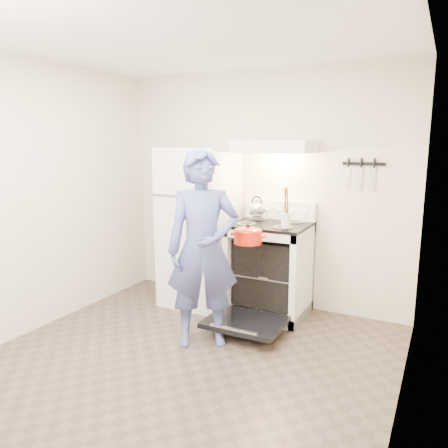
{
  "coord_description": "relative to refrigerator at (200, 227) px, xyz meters",
  "views": [
    {
      "loc": [
        1.78,
        -2.56,
        1.75
      ],
      "look_at": [
        -0.05,
        1.0,
        1.0
      ],
      "focal_mm": 35.0,
      "sensor_mm": 36.0,
      "label": 1
    }
  ],
  "objects": [
    {
      "name": "backsplash",
      "position": [
        0.81,
        0.31,
        0.2
      ],
      "size": [
        0.76,
        0.07,
        0.2
      ],
      "primitive_type": "cube",
      "color": "white",
      "rests_on": "cooktop"
    },
    {
      "name": "tea_kettle",
      "position": [
        0.63,
        0.1,
        0.23
      ],
      "size": [
        0.21,
        0.17,
        0.26
      ],
      "primitive_type": null,
      "color": "silver",
      "rests_on": "cooktop"
    },
    {
      "name": "person",
      "position": [
        0.54,
        -0.87,
        0.0
      ],
      "size": [
        0.74,
        0.68,
        1.7
      ],
      "primitive_type": "imported",
      "rotation": [
        0.0,
        0.0,
        0.58
      ],
      "color": "#3A4F7F",
      "rests_on": "floor"
    },
    {
      "name": "utensil_jar",
      "position": [
        1.06,
        -0.24,
        0.2
      ],
      "size": [
        0.1,
        0.1,
        0.13
      ],
      "primitive_type": "cylinder",
      "rotation": [
        0.0,
        0.0,
        -0.1
      ],
      "color": "silver",
      "rests_on": "cooktop"
    },
    {
      "name": "refrigerator",
      "position": [
        0.0,
        0.0,
        0.0
      ],
      "size": [
        0.7,
        0.7,
        1.7
      ],
      "primitive_type": "cube",
      "color": "white",
      "rests_on": "floor"
    },
    {
      "name": "oven_door",
      "position": [
        0.81,
        -0.57,
        -0.72
      ],
      "size": [
        0.7,
        0.54,
        0.04
      ],
      "primitive_type": "cube",
      "color": "black",
      "rests_on": "floor"
    },
    {
      "name": "back_wall",
      "position": [
        0.58,
        0.35,
        0.4
      ],
      "size": [
        3.2,
        0.02,
        2.5
      ],
      "primitive_type": "cube",
      "color": "beige",
      "rests_on": "ground"
    },
    {
      "name": "range_hood",
      "position": [
        0.81,
        0.1,
        0.86
      ],
      "size": [
        0.76,
        0.5,
        0.12
      ],
      "primitive_type": "cube",
      "color": "white",
      "rests_on": "back_wall"
    },
    {
      "name": "floor",
      "position": [
        0.58,
        -1.45,
        -0.85
      ],
      "size": [
        3.6,
        3.6,
        0.0
      ],
      "primitive_type": "plane",
      "color": "#4B3D32",
      "rests_on": "ground"
    },
    {
      "name": "dutch_oven",
      "position": [
        0.81,
        -0.54,
        0.07
      ],
      "size": [
        0.32,
        0.25,
        0.22
      ],
      "primitive_type": null,
      "color": "red",
      "rests_on": "person"
    },
    {
      "name": "knife_strip",
      "position": [
        1.63,
        0.33,
        0.7
      ],
      "size": [
        0.4,
        0.02,
        0.03
      ],
      "primitive_type": "cube",
      "color": "black",
      "rests_on": "back_wall"
    },
    {
      "name": "oven_rack",
      "position": [
        0.81,
        0.02,
        -0.41
      ],
      "size": [
        0.6,
        0.52,
        0.01
      ],
      "primitive_type": "cube",
      "color": "slate",
      "rests_on": "stove_body"
    },
    {
      "name": "pizza_stone",
      "position": [
        0.84,
        -0.06,
        -0.4
      ],
      "size": [
        0.35,
        0.35,
        0.02
      ],
      "primitive_type": "cylinder",
      "color": "#8F714B",
      "rests_on": "oven_rack"
    },
    {
      "name": "cooktop",
      "position": [
        0.81,
        0.02,
        0.09
      ],
      "size": [
        0.76,
        0.65,
        0.03
      ],
      "primitive_type": "cube",
      "color": "black",
      "rests_on": "stove_body"
    },
    {
      "name": "stove_body",
      "position": [
        0.81,
        0.02,
        -0.39
      ],
      "size": [
        0.76,
        0.65,
        0.92
      ],
      "primitive_type": "cube",
      "color": "white",
      "rests_on": "floor"
    }
  ]
}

